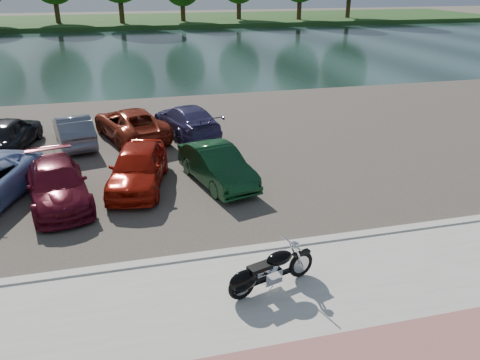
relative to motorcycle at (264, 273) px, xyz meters
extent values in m
plane|color=#595447|center=(1.09, -0.25, -0.56)|extent=(200.00, 200.00, 0.00)
cube|color=#B9B5AE|center=(1.09, -1.25, -0.51)|extent=(60.00, 6.00, 0.10)
cube|color=#B9B5AE|center=(1.09, 1.75, -0.49)|extent=(60.00, 0.30, 0.14)
cube|color=#423C35|center=(1.09, 10.75, -0.54)|extent=(60.00, 18.00, 0.04)
cube|color=#1A302B|center=(1.09, 39.75, -0.56)|extent=(120.00, 40.00, 0.00)
cube|color=#224619|center=(1.09, 71.75, -0.26)|extent=(120.00, 24.00, 0.60)
cylinder|color=#3E2A16|center=(-10.91, 67.15, 2.74)|extent=(0.70, 0.70, 5.40)
cylinder|color=#3E2A16|center=(-1.91, 64.35, 2.96)|extent=(0.70, 0.70, 5.85)
cylinder|color=#3E2A16|center=(7.09, 65.75, 2.29)|extent=(0.70, 0.70, 4.50)
cylinder|color=#3E2A16|center=(16.09, 67.15, 2.51)|extent=(0.70, 0.70, 4.95)
cylinder|color=#3E2A16|center=(25.09, 64.35, 2.74)|extent=(0.70, 0.70, 5.40)
torus|color=black|center=(1.00, 0.30, -0.12)|extent=(0.69, 0.32, 0.68)
torus|color=black|center=(-0.58, -0.18, -0.12)|extent=(0.69, 0.32, 0.68)
cylinder|color=#B2B2B7|center=(1.00, 0.30, -0.12)|extent=(0.46, 0.19, 0.46)
cylinder|color=#B2B2B7|center=(-0.58, -0.18, -0.12)|extent=(0.46, 0.19, 0.46)
cylinder|color=silver|center=(0.89, 0.17, 0.18)|extent=(0.33, 0.14, 0.63)
cylinder|color=silver|center=(0.84, 0.36, 0.18)|extent=(0.33, 0.14, 0.63)
cylinder|color=silver|center=(0.68, 0.21, 0.57)|extent=(0.26, 0.73, 0.04)
sphere|color=silver|center=(0.78, 0.24, 0.49)|extent=(0.20, 0.20, 0.16)
sphere|color=silver|center=(0.85, 0.26, 0.49)|extent=(0.14, 0.14, 0.11)
cube|color=black|center=(1.00, 0.30, 0.19)|extent=(0.47, 0.27, 0.06)
cube|color=black|center=(0.21, 0.06, -0.18)|extent=(1.18, 0.45, 0.08)
cube|color=silver|center=(0.16, 0.04, -0.11)|extent=(0.52, 0.44, 0.34)
cylinder|color=silver|center=(0.26, 0.07, 0.09)|extent=(0.29, 0.24, 0.27)
cylinder|color=silver|center=(0.07, 0.01, 0.09)|extent=(0.29, 0.24, 0.27)
ellipsoid|color=black|center=(0.38, 0.11, 0.26)|extent=(0.76, 0.55, 0.32)
cube|color=black|center=(-0.12, -0.04, 0.20)|extent=(0.61, 0.43, 0.10)
ellipsoid|color=black|center=(-0.53, -0.17, 0.00)|extent=(0.79, 0.54, 0.50)
cube|color=black|center=(-0.58, -0.18, -0.07)|extent=(0.44, 0.29, 0.30)
cylinder|color=silver|center=(-0.17, 0.11, -0.24)|extent=(1.08, 0.41, 0.09)
cylinder|color=silver|center=(-0.17, 0.11, -0.16)|extent=(1.08, 0.41, 0.09)
cylinder|color=#B2B2B7|center=(0.12, -0.16, -0.33)|extent=(0.06, 0.14, 0.22)
imported|color=#510B1A|center=(-5.04, 6.09, 0.12)|extent=(2.65, 4.66, 1.27)
imported|color=#A7180B|center=(-2.48, 6.74, 0.21)|extent=(2.56, 4.53, 1.45)
imported|color=#0F371A|center=(0.21, 6.40, 0.14)|extent=(2.35, 4.22, 1.32)
imported|color=black|center=(-7.55, 11.90, 0.19)|extent=(2.49, 4.44, 1.43)
imported|color=slate|center=(-4.95, 11.94, 0.13)|extent=(2.16, 4.18, 1.31)
imported|color=maroon|center=(-2.54, 12.26, 0.16)|extent=(3.62, 5.35, 1.36)
imported|color=navy|center=(-0.04, 12.17, 0.16)|extent=(2.96, 5.02, 1.36)
camera|label=1|loc=(-2.70, -8.47, 6.16)|focal=35.00mm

